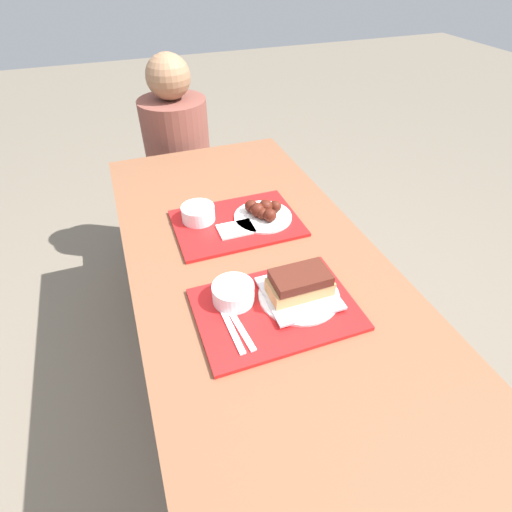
{
  "coord_description": "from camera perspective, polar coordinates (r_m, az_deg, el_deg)",
  "views": [
    {
      "loc": [
        -0.33,
        -0.9,
        1.58
      ],
      "look_at": [
        -0.01,
        -0.03,
        0.81
      ],
      "focal_mm": 28.0,
      "sensor_mm": 36.0,
      "label": 1
    }
  ],
  "objects": [
    {
      "name": "plastic_knife_near",
      "position": [
        1.05,
        -2.36,
        -10.06
      ],
      "size": [
        0.03,
        0.17,
        0.0
      ],
      "color": "white",
      "rests_on": "tray_near"
    },
    {
      "name": "bowl_coleslaw_near",
      "position": [
        1.09,
        -3.27,
        -5.18
      ],
      "size": [
        0.12,
        0.12,
        0.05
      ],
      "color": "white",
      "rests_on": "tray_near"
    },
    {
      "name": "plastic_fork_near",
      "position": [
        1.04,
        -3.53,
        -10.36
      ],
      "size": [
        0.02,
        0.17,
        0.0
      ],
      "color": "white",
      "rests_on": "tray_near"
    },
    {
      "name": "brisket_sandwich_plate",
      "position": [
        1.11,
        6.24,
        -4.51
      ],
      "size": [
        0.23,
        0.23,
        0.08
      ],
      "color": "white",
      "rests_on": "tray_near"
    },
    {
      "name": "tray_near",
      "position": [
        1.1,
        2.83,
        -7.55
      ],
      "size": [
        0.43,
        0.31,
        0.01
      ],
      "color": "red",
      "rests_on": "picnic_table"
    },
    {
      "name": "napkin_far",
      "position": [
        1.36,
        -2.87,
        3.87
      ],
      "size": [
        0.12,
        0.09,
        0.01
      ],
      "color": "white",
      "rests_on": "tray_far"
    },
    {
      "name": "person_seated_across",
      "position": [
        2.17,
        -11.35,
        16.37
      ],
      "size": [
        0.33,
        0.33,
        0.68
      ],
      "color": "brown",
      "rests_on": "picnic_bench_far"
    },
    {
      "name": "picnic_table",
      "position": [
        1.33,
        0.1,
        -3.83
      ],
      "size": [
        0.78,
        1.71,
        0.77
      ],
      "color": "brown",
      "rests_on": "ground_plane"
    },
    {
      "name": "tray_far",
      "position": [
        1.41,
        -2.75,
        4.73
      ],
      "size": [
        0.43,
        0.31,
        0.01
      ],
      "color": "red",
      "rests_on": "picnic_table"
    },
    {
      "name": "picnic_bench_far",
      "position": [
        2.34,
        -9.08,
        8.34
      ],
      "size": [
        0.74,
        0.28,
        0.46
      ],
      "color": "brown",
      "rests_on": "ground_plane"
    },
    {
      "name": "condiment_packet",
      "position": [
        1.14,
        1.96,
        -4.75
      ],
      "size": [
        0.04,
        0.03,
        0.01
      ],
      "color": "#A59E93",
      "rests_on": "tray_near"
    },
    {
      "name": "bowl_coleslaw_far",
      "position": [
        1.41,
        -8.27,
        6.18
      ],
      "size": [
        0.12,
        0.12,
        0.05
      ],
      "color": "white",
      "rests_on": "tray_far"
    },
    {
      "name": "ground_plane",
      "position": [
        1.85,
        0.07,
        -18.97
      ],
      "size": [
        12.0,
        12.0,
        0.0
      ],
      "primitive_type": "plane",
      "color": "#706656"
    },
    {
      "name": "wings_plate_far",
      "position": [
        1.42,
        1.01,
        6.31
      ],
      "size": [
        0.21,
        0.21,
        0.06
      ],
      "color": "white",
      "rests_on": "tray_far"
    }
  ]
}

